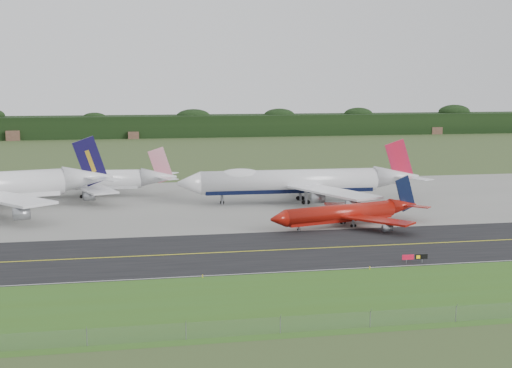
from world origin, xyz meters
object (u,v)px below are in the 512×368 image
object	(u,v)px
jet_ba_747	(298,181)
jet_star_tail	(84,180)
jet_red_737	(348,213)
taxiway_sign	(415,257)

from	to	relation	value
jet_ba_747	jet_star_tail	world-z (taller)	jet_ba_747
jet_star_tail	jet_red_737	bearing A→B (deg)	-40.85
jet_red_737	taxiway_sign	world-z (taller)	jet_red_737
jet_ba_747	jet_star_tail	bearing A→B (deg)	160.43
jet_red_737	jet_star_tail	bearing A→B (deg)	139.15
taxiway_sign	jet_red_737	bearing A→B (deg)	92.55
jet_ba_747	taxiway_sign	distance (m)	65.43
taxiway_sign	jet_ba_747	bearing A→B (deg)	94.43
jet_red_737	jet_star_tail	xyz separation A→B (m)	(-59.55, 51.49, 1.69)
jet_ba_747	taxiway_sign	xyz separation A→B (m)	(5.05, -65.08, -4.49)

